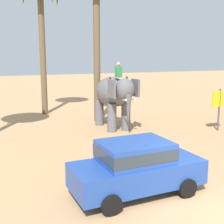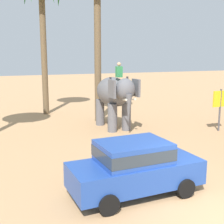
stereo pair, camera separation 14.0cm
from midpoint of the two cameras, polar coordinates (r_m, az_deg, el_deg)
The scene contains 4 objects.
ground_plane at distance 9.17m, azimuth 18.32°, elevation -17.78°, with size 120.00×120.00×0.00m, color tan.
car_sedan_foreground at distance 9.53m, azimuth 4.14°, elevation -9.98°, with size 4.14×1.95×1.70m.
elephant_with_mahout at distance 17.65m, azimuth 0.13°, elevation 3.21°, with size 1.66×3.88×3.88m.
signboard_yellow at distance 18.19m, azimuth 19.28°, elevation 1.87°, with size 1.00×0.10×2.40m.
Camera 1 is at (-5.59, -5.90, 4.29)m, focal length 48.84 mm.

